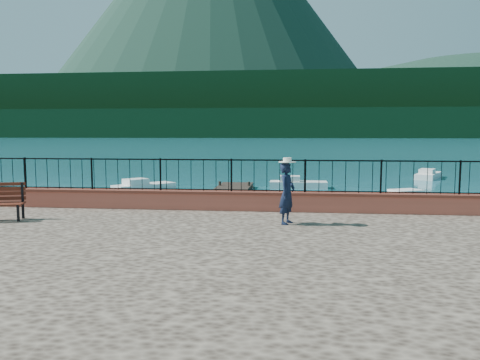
% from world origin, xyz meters
% --- Properties ---
extents(ground, '(2000.00, 2000.00, 0.00)m').
position_xyz_m(ground, '(0.00, 0.00, 0.00)').
color(ground, '#19596B').
rests_on(ground, ground).
extents(parapet, '(28.00, 0.46, 0.58)m').
position_xyz_m(parapet, '(0.00, 3.70, 1.49)').
color(parapet, '#BF5645').
rests_on(parapet, promenade).
extents(railing, '(27.00, 0.05, 0.95)m').
position_xyz_m(railing, '(0.00, 3.70, 2.25)').
color(railing, black).
rests_on(railing, parapet).
extents(dock, '(2.00, 16.00, 0.30)m').
position_xyz_m(dock, '(-2.00, 12.00, 0.15)').
color(dock, '#2D231C').
rests_on(dock, ground).
extents(far_forest, '(900.00, 60.00, 18.00)m').
position_xyz_m(far_forest, '(0.00, 300.00, 9.00)').
color(far_forest, black).
rests_on(far_forest, ground).
extents(foothills, '(900.00, 120.00, 44.00)m').
position_xyz_m(foothills, '(0.00, 360.00, 22.00)').
color(foothills, black).
rests_on(foothills, ground).
extents(volcano, '(560.00, 560.00, 380.00)m').
position_xyz_m(volcano, '(-120.00, 700.00, 190.00)').
color(volcano, '#142D23').
rests_on(volcano, ground).
extents(person, '(0.57, 0.68, 1.59)m').
position_xyz_m(person, '(1.40, 1.75, 2.00)').
color(person, '#101A32').
rests_on(person, promenade).
extents(hat, '(0.44, 0.44, 0.12)m').
position_xyz_m(hat, '(1.40, 1.75, 2.85)').
color(hat, white).
rests_on(hat, person).
extents(boat_0, '(4.16, 2.72, 0.80)m').
position_xyz_m(boat_0, '(-5.12, 8.98, 0.40)').
color(boat_0, silver).
rests_on(boat_0, ground).
extents(boat_1, '(4.25, 2.12, 0.80)m').
position_xyz_m(boat_1, '(3.80, 9.70, 0.40)').
color(boat_1, silver).
rests_on(boat_1, ground).
extents(boat_2, '(4.30, 2.96, 0.80)m').
position_xyz_m(boat_2, '(7.61, 13.39, 0.40)').
color(boat_2, silver).
rests_on(boat_2, ground).
extents(boat_3, '(3.49, 3.67, 0.80)m').
position_xyz_m(boat_3, '(-7.44, 17.22, 0.40)').
color(boat_3, silver).
rests_on(boat_3, ground).
extents(boat_4, '(3.64, 1.33, 0.80)m').
position_xyz_m(boat_4, '(1.92, 19.74, 0.40)').
color(boat_4, silver).
rests_on(boat_4, ground).
extents(boat_5, '(2.93, 4.18, 0.80)m').
position_xyz_m(boat_5, '(12.01, 27.17, 0.40)').
color(boat_5, silver).
rests_on(boat_5, ground).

